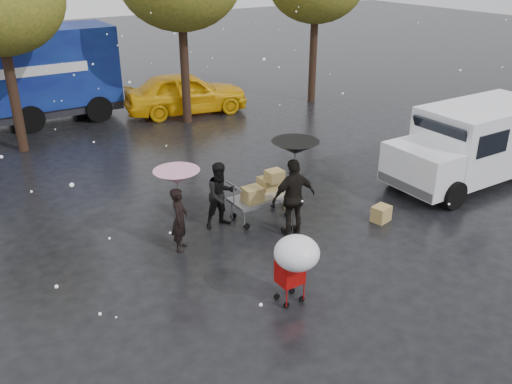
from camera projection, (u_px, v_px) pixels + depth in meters
ground at (282, 253)px, 12.00m from camera, size 90.00×90.00×0.00m
person_pink at (180, 219)px, 11.85m from camera, size 0.60×0.64×1.48m
person_middle at (221, 195)px, 12.83m from camera, size 0.79×0.62×1.63m
person_black at (294, 197)px, 12.42m from camera, size 1.14×0.57×1.87m
umbrella_pink at (177, 177)px, 11.43m from camera, size 1.00×1.00×1.90m
umbrella_black at (295, 148)px, 11.92m from camera, size 1.07×1.07×2.30m
vendor_cart at (264, 191)px, 13.26m from camera, size 1.52×0.80×1.27m
shopping_cart at (296, 256)px, 9.82m from camera, size 0.84×0.84×1.46m
white_van at (473, 143)px, 15.17m from camera, size 4.91×2.18×2.20m
blue_truck at (8, 79)px, 19.77m from camera, size 8.30×2.60×3.50m
box_ground_near at (381, 214)px, 13.31m from camera, size 0.50×0.44×0.39m
box_ground_far at (291, 201)px, 14.07m from camera, size 0.48×0.43×0.31m
yellow_taxi at (186, 93)px, 21.71m from camera, size 5.16×2.86×1.66m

